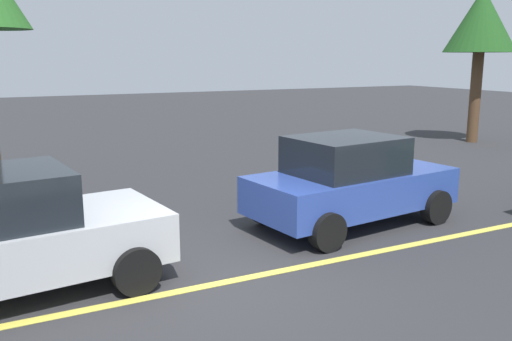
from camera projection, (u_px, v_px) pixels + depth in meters
name	position (u px, v px, depth m)	size (l,w,h in m)	color
ground_plane	(220.00, 284.00, 7.47)	(80.00, 80.00, 0.00)	#2D2D30
lane_marking_centre	(391.00, 249.00, 8.80)	(28.00, 0.16, 0.01)	#E0D14C
car_silver_near_curb	(4.00, 235.00, 6.96)	(4.13, 2.37, 1.65)	#B7BABF
car_blue_far_lane	(350.00, 181.00, 9.96)	(4.08, 2.31, 1.65)	#2D479E
tree_centre_verge	(481.00, 23.00, 19.14)	(2.49, 2.49, 5.42)	#513823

